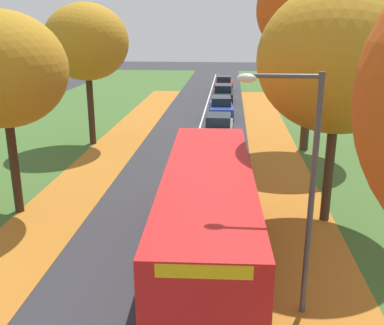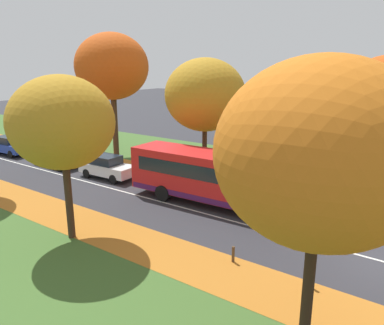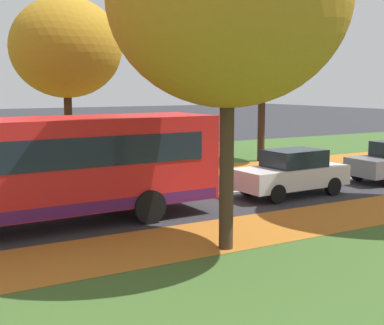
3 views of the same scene
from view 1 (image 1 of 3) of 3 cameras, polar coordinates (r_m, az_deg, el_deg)
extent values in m
cube|color=#3D6028|center=(26.64, -20.30, 1.08)|extent=(12.00, 90.00, 0.01)
cube|color=#B26B23|center=(19.65, -15.29, -4.09)|extent=(2.80, 60.00, 0.00)
cube|color=#3D6028|center=(25.19, 21.15, 0.08)|extent=(12.00, 90.00, 0.01)
cube|color=#B26B23|center=(18.67, 12.41, -5.03)|extent=(2.80, 60.00, 0.00)
cube|color=silver|center=(24.24, -0.18, 0.63)|extent=(0.12, 80.00, 0.01)
cylinder|color=#382619|center=(18.11, -21.62, -0.40)|extent=(0.33, 0.33, 3.70)
ellipsoid|color=#B27F1E|center=(17.43, -22.94, 10.81)|extent=(4.56, 4.56, 4.10)
cylinder|color=#382619|center=(27.24, -12.71, 6.57)|extent=(0.37, 0.37, 4.14)
ellipsoid|color=#B27F1E|center=(26.81, -13.27, 14.68)|extent=(4.76, 4.76, 4.29)
cylinder|color=#422D1E|center=(16.85, 16.96, -1.10)|extent=(0.34, 0.34, 3.75)
ellipsoid|color=#B27F1E|center=(16.09, 18.21, 12.32)|extent=(5.49, 5.49, 4.94)
cylinder|color=#422D1E|center=(26.04, 14.39, 7.35)|extent=(0.48, 0.48, 5.38)
ellipsoid|color=#C64C14|center=(25.68, 15.26, 18.29)|extent=(6.05, 6.05, 5.44)
cylinder|color=#47474C|center=(10.88, 14.91, -4.84)|extent=(0.14, 0.14, 6.00)
cylinder|color=#47474C|center=(10.05, 11.64, 10.71)|extent=(1.60, 0.10, 0.10)
ellipsoid|color=silver|center=(10.00, 6.99, 10.61)|extent=(0.44, 0.28, 0.20)
cube|color=red|center=(13.27, 2.05, -6.04)|extent=(2.85, 10.48, 2.50)
cube|color=#19232D|center=(8.60, 1.48, -17.63)|extent=(2.30, 0.18, 1.30)
cube|color=#19232D|center=(13.12, 2.07, -4.44)|extent=(2.85, 9.23, 0.80)
cube|color=#4C1951|center=(13.74, 2.00, -10.14)|extent=(2.87, 10.27, 0.32)
cube|color=yellow|center=(8.19, 1.51, -13.58)|extent=(1.75, 0.14, 0.28)
cylinder|color=black|center=(11.13, 8.15, -18.72)|extent=(0.33, 0.97, 0.96)
cylinder|color=black|center=(11.16, -4.75, -18.47)|extent=(0.33, 0.97, 0.96)
cylinder|color=black|center=(16.43, 6.34, -6.11)|extent=(0.33, 0.97, 0.96)
cylinder|color=black|center=(16.45, -1.99, -5.98)|extent=(0.33, 0.97, 0.96)
cube|color=silver|center=(22.03, 3.24, 0.68)|extent=(1.86, 4.26, 0.70)
cube|color=#19232D|center=(22.00, 3.26, 2.42)|extent=(1.52, 2.07, 0.60)
cylinder|color=black|center=(20.92, 5.39, -1.29)|extent=(0.24, 0.65, 0.64)
cylinder|color=black|center=(20.90, 1.11, -1.24)|extent=(0.24, 0.65, 0.64)
cylinder|color=black|center=(23.40, 5.11, 0.75)|extent=(0.24, 0.65, 0.64)
cylinder|color=black|center=(23.38, 1.28, 0.81)|extent=(0.24, 0.65, 0.64)
cube|color=slate|center=(27.49, 3.37, 4.08)|extent=(1.77, 4.23, 0.70)
cube|color=#19232D|center=(27.50, 3.40, 5.47)|extent=(1.48, 2.04, 0.60)
cylinder|color=black|center=(26.30, 4.92, 2.63)|extent=(0.23, 0.64, 0.64)
cylinder|color=black|center=(26.36, 1.52, 2.73)|extent=(0.23, 0.64, 0.64)
cylinder|color=black|center=(28.82, 5.03, 3.95)|extent=(0.23, 0.64, 0.64)
cylinder|color=black|center=(28.88, 1.92, 4.04)|extent=(0.23, 0.64, 0.64)
cube|color=#233D9E|center=(34.25, 3.71, 6.74)|extent=(1.90, 4.28, 0.70)
cube|color=#19232D|center=(34.28, 3.72, 7.85)|extent=(1.54, 2.08, 0.60)
cylinder|color=black|center=(33.07, 5.11, 5.70)|extent=(0.25, 0.65, 0.64)
cylinder|color=black|center=(33.02, 2.39, 5.74)|extent=(0.25, 0.65, 0.64)
cylinder|color=black|center=(35.62, 4.91, 6.56)|extent=(0.25, 0.65, 0.64)
cylinder|color=black|center=(35.58, 2.38, 6.59)|extent=(0.25, 0.65, 0.64)
cube|color=black|center=(41.00, 3.97, 8.51)|extent=(1.70, 4.20, 0.70)
cube|color=#19232D|center=(41.05, 4.00, 9.44)|extent=(1.45, 2.02, 0.60)
cylinder|color=black|center=(39.76, 5.06, 7.69)|extent=(0.22, 0.64, 0.64)
cylinder|color=black|center=(39.79, 2.79, 7.75)|extent=(0.22, 0.64, 0.64)
cylinder|color=black|center=(42.33, 5.07, 8.29)|extent=(0.22, 0.64, 0.64)
cylinder|color=black|center=(42.36, 2.93, 8.34)|extent=(0.22, 0.64, 0.64)
cube|color=#B21919|center=(47.61, 4.07, 9.76)|extent=(1.87, 4.26, 0.70)
cube|color=#19232D|center=(47.68, 4.10, 10.55)|extent=(1.52, 2.07, 0.60)
cylinder|color=black|center=(46.34, 4.95, 9.09)|extent=(0.25, 0.65, 0.64)
cylinder|color=black|center=(46.43, 3.00, 9.14)|extent=(0.25, 0.65, 0.64)
cylinder|color=black|center=(48.91, 5.08, 9.52)|extent=(0.25, 0.65, 0.64)
cylinder|color=black|center=(49.00, 3.23, 9.58)|extent=(0.25, 0.65, 0.64)
camera|label=2|loc=(17.94, -81.55, 5.51)|focal=35.00mm
camera|label=3|loc=(16.77, 60.65, -2.59)|focal=50.00mm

